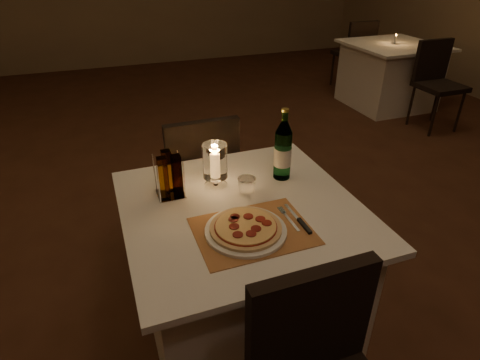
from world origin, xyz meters
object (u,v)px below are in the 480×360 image
object	(u,v)px
plate	(246,231)
water_bottle	(283,151)
main_table	(241,270)
chair_far	(200,170)
pizza	(246,227)
hurricane_candle	(215,163)
tumbler	(247,186)
neighbor_table_right	(389,75)

from	to	relation	value
plate	water_bottle	bearing A→B (deg)	47.78
main_table	water_bottle	size ratio (longest dim) A/B	2.88
main_table	chair_far	world-z (taller)	chair_far
main_table	plate	world-z (taller)	plate
main_table	pizza	bearing A→B (deg)	-105.47
pizza	hurricane_candle	xyz separation A→B (m)	(-0.01, 0.38, 0.10)
chair_far	pizza	xyz separation A→B (m)	(-0.05, -0.89, 0.22)
main_table	tumbler	bearing A→B (deg)	56.56
plate	pizza	world-z (taller)	pizza
water_bottle	neighbor_table_right	size ratio (longest dim) A/B	0.35
neighbor_table_right	hurricane_candle	bearing A→B (deg)	-140.89
plate	water_bottle	size ratio (longest dim) A/B	0.92
hurricane_candle	pizza	bearing A→B (deg)	-89.21
main_table	hurricane_candle	size ratio (longest dim) A/B	4.65
chair_far	water_bottle	size ratio (longest dim) A/B	2.60
pizza	main_table	bearing A→B (deg)	74.53
tumbler	hurricane_candle	xyz separation A→B (m)	(-0.11, 0.11, 0.09)
water_bottle	pizza	bearing A→B (deg)	-132.21
water_bottle	hurricane_candle	size ratio (longest dim) A/B	1.61
neighbor_table_right	pizza	bearing A→B (deg)	-136.66
tumbler	main_table	bearing A→B (deg)	-123.44
chair_far	neighbor_table_right	world-z (taller)	chair_far
tumbler	hurricane_candle	distance (m)	0.18
main_table	plate	bearing A→B (deg)	-105.52
plate	water_bottle	xyz separation A→B (m)	(0.32, 0.35, 0.13)
plate	pizza	distance (m)	0.02
plate	tumbler	bearing A→B (deg)	68.23
plate	pizza	size ratio (longest dim) A/B	1.14
tumbler	hurricane_candle	bearing A→B (deg)	134.51
water_bottle	neighbor_table_right	world-z (taller)	water_bottle
water_bottle	neighbor_table_right	xyz separation A→B (m)	(2.59, 2.39, -0.51)
main_table	hurricane_candle	bearing A→B (deg)	105.65
pizza	neighbor_table_right	world-z (taller)	pizza
chair_far	hurricane_candle	size ratio (longest dim) A/B	4.18
tumbler	neighbor_table_right	xyz separation A→B (m)	(2.80, 2.48, -0.41)
chair_far	water_bottle	bearing A→B (deg)	-63.42
chair_far	tumbler	world-z (taller)	chair_far
pizza	water_bottle	distance (m)	0.49
main_table	pizza	size ratio (longest dim) A/B	3.57
water_bottle	hurricane_candle	xyz separation A→B (m)	(-0.33, 0.02, -0.01)
main_table	plate	xyz separation A→B (m)	(-0.05, -0.18, 0.38)
chair_far	water_bottle	distance (m)	0.69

